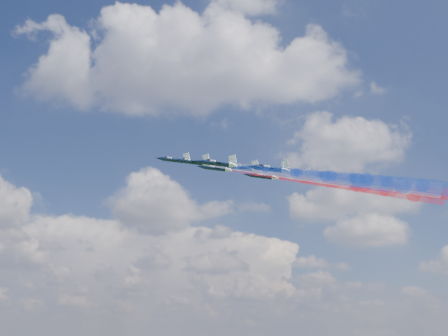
# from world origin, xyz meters

# --- Properties ---
(jet_lead) EXTENTS (16.61, 14.66, 8.44)m
(jet_lead) POSITION_xyz_m (-30.49, 0.61, 137.03)
(jet_lead) COLOR black
(trail_lead) EXTENTS (50.77, 20.01, 16.90)m
(trail_lead) POSITION_xyz_m (-0.65, -8.45, 129.79)
(trail_lead) COLOR white
(jet_inner_left) EXTENTS (16.61, 14.66, 8.44)m
(jet_inner_left) POSITION_xyz_m (-22.08, -14.49, 131.20)
(jet_inner_left) COLOR black
(trail_inner_left) EXTENTS (50.77, 20.01, 16.90)m
(trail_inner_left) POSITION_xyz_m (7.75, -23.56, 123.96)
(trail_inner_left) COLOR blue
(jet_inner_right) EXTENTS (16.61, 14.66, 8.44)m
(jet_inner_right) POSITION_xyz_m (-17.14, 4.39, 134.97)
(jet_inner_right) COLOR black
(trail_inner_right) EXTENTS (50.77, 20.01, 16.90)m
(trail_inner_right) POSITION_xyz_m (12.69, -4.68, 127.73)
(trail_inner_right) COLOR red
(jet_outer_left) EXTENTS (16.61, 14.66, 8.44)m
(jet_outer_left) POSITION_xyz_m (-13.45, -25.51, 126.91)
(jet_outer_left) COLOR black
(trail_outer_left) EXTENTS (50.77, 20.01, 16.90)m
(trail_outer_left) POSITION_xyz_m (16.38, -34.57, 119.67)
(trail_outer_left) COLOR blue
(jet_center_third) EXTENTS (16.61, 14.66, 8.44)m
(jet_center_third) POSITION_xyz_m (-7.84, -6.73, 131.44)
(jet_center_third) COLOR black
(trail_center_third) EXTENTS (50.77, 20.01, 16.90)m
(trail_center_third) POSITION_xyz_m (21.99, -15.79, 124.20)
(trail_center_third) COLOR white
(jet_outer_right) EXTENTS (16.61, 14.66, 8.44)m
(jet_outer_right) POSITION_xyz_m (-1.89, 10.47, 133.59)
(jet_outer_right) COLOR black
(trail_outer_right) EXTENTS (50.77, 20.01, 16.90)m
(trail_outer_right) POSITION_xyz_m (27.95, 1.41, 126.34)
(trail_outer_right) COLOR red
(jet_rear_left) EXTENTS (16.61, 14.66, 8.44)m
(jet_rear_left) POSITION_xyz_m (0.82, -21.84, 126.11)
(jet_rear_left) COLOR black
(trail_rear_left) EXTENTS (50.77, 20.01, 16.90)m
(trail_rear_left) POSITION_xyz_m (30.66, -30.90, 118.87)
(trail_rear_left) COLOR blue
(jet_rear_right) EXTENTS (16.61, 14.66, 8.44)m
(jet_rear_right) POSITION_xyz_m (7.97, -3.22, 129.37)
(jet_rear_right) COLOR black
(trail_rear_right) EXTENTS (50.77, 20.01, 16.90)m
(trail_rear_right) POSITION_xyz_m (37.81, -12.29, 122.13)
(trail_rear_right) COLOR red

